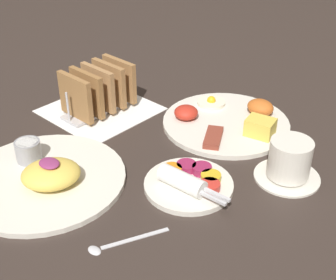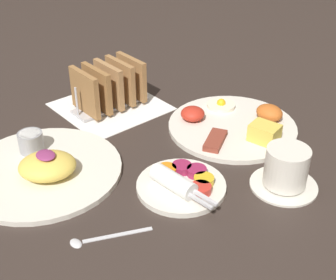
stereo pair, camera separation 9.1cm
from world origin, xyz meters
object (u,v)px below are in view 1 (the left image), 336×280
object	(u,v)px
plate_foreground	(45,175)
toast_rack	(99,90)
plate_condiments	(189,182)
coffee_cup	(289,162)
plate_breakfast	(228,121)

from	to	relation	value
plate_foreground	toast_rack	size ratio (longest dim) A/B	1.63
plate_condiments	coffee_cup	distance (m)	0.18
toast_rack	plate_breakfast	bearing A→B (deg)	29.41
coffee_cup	toast_rack	bearing A→B (deg)	-172.17
plate_condiments	plate_breakfast	bearing A→B (deg)	109.73
coffee_cup	plate_condiments	bearing A→B (deg)	-128.49
toast_rack	coffee_cup	distance (m)	0.45
plate_condiments	plate_foreground	world-z (taller)	plate_foreground
coffee_cup	plate_breakfast	bearing A→B (deg)	157.01
toast_rack	coffee_cup	xyz separation A→B (m)	(0.45, 0.06, -0.02)
toast_rack	coffee_cup	size ratio (longest dim) A/B	1.50
plate_breakfast	plate_foreground	distance (m)	0.41
plate_condiments	plate_foreground	xyz separation A→B (m)	(-0.20, -0.16, 0.00)
plate_foreground	toast_rack	bearing A→B (deg)	119.14
plate_condiments	coffee_cup	size ratio (longest dim) A/B	1.46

